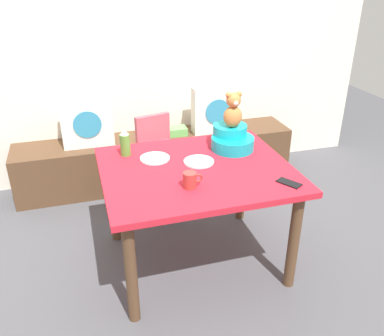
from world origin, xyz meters
TOP-DOWN VIEW (x-y plane):
  - ground_plane at (0.00, 0.00)m, footprint 8.00×8.00m
  - back_wall at (0.00, 1.53)m, footprint 4.40×0.10m
  - window_bench at (0.00, 1.26)m, footprint 2.60×0.44m
  - pillow_floral_left at (-0.62, 1.24)m, footprint 0.44×0.15m
  - pillow_floral_right at (0.57, 1.24)m, footprint 0.44×0.15m
  - book_stack at (0.19, 1.26)m, footprint 0.20×0.14m
  - dining_table at (0.00, 0.00)m, footprint 1.21×1.02m
  - highchair at (-0.07, 0.82)m, footprint 0.39×0.50m
  - infant_seat_teal at (0.33, 0.23)m, footprint 0.30×0.33m
  - teddy_bear at (0.33, 0.23)m, footprint 0.13×0.12m
  - ketchup_bottle at (-0.41, 0.33)m, footprint 0.07×0.07m
  - coffee_mug at (-0.11, -0.23)m, footprint 0.12×0.08m
  - dinner_plate_near at (-0.23, 0.20)m, footprint 0.20×0.20m
  - dinner_plate_far at (0.04, 0.07)m, footprint 0.20×0.20m
  - cell_phone at (0.47, -0.36)m, footprint 0.13×0.16m

SIDE VIEW (x-z plane):
  - ground_plane at x=0.00m, z-range 0.00..0.00m
  - window_bench at x=0.00m, z-range 0.00..0.46m
  - book_stack at x=0.19m, z-range 0.46..0.53m
  - highchair at x=-0.07m, z-range 0.13..0.92m
  - dining_table at x=0.00m, z-range 0.27..1.01m
  - pillow_floral_left at x=-0.62m, z-range 0.46..0.90m
  - pillow_floral_right at x=0.57m, z-range 0.46..0.90m
  - cell_phone at x=0.47m, z-range 0.74..0.75m
  - dinner_plate_near at x=-0.23m, z-range 0.74..0.75m
  - dinner_plate_far at x=0.04m, z-range 0.74..0.75m
  - coffee_mug at x=-0.11m, z-range 0.74..0.84m
  - infant_seat_teal at x=0.33m, z-range 0.73..0.89m
  - ketchup_bottle at x=-0.41m, z-range 0.73..0.92m
  - teddy_bear at x=0.33m, z-range 0.89..1.14m
  - back_wall at x=0.00m, z-range 0.00..2.60m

